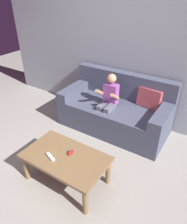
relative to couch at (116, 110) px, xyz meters
name	(u,v)px	position (x,y,z in m)	size (l,w,h in m)	color
ground_plane	(52,187)	(-0.05, -1.50, -0.30)	(9.93, 9.93, 0.00)	#9E998E
wall_back	(129,44)	(-0.05, 0.39, 0.95)	(4.96, 0.05, 2.50)	#999EA8
couch	(116,110)	(0.00, 0.00, 0.00)	(1.68, 0.80, 0.85)	#474C60
person_seated_on_couch	(108,101)	(-0.06, -0.18, 0.24)	(0.30, 0.36, 0.94)	slate
coffee_table	(66,160)	(0.04, -1.32, 0.03)	(0.95, 0.57, 0.39)	brown
game_remote_white_near_edge	(50,157)	(-0.09, -1.42, 0.10)	(0.14, 0.08, 0.03)	white
nunchuk_red	(71,152)	(0.06, -1.25, 0.10)	(0.05, 0.09, 0.05)	red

